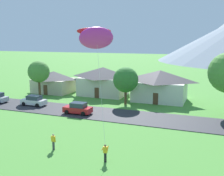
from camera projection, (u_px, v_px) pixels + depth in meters
The scene contains 10 objects.
road_strip at pixel (132, 117), 38.99m from camera, with size 160.00×6.95×0.08m, color #2D2D33.
house_leftmost at pixel (160, 85), 49.12m from camera, with size 9.81×7.42×5.53m.
house_left_center at pixel (103, 81), 53.99m from camera, with size 9.62×6.75×5.58m.
house_right_center at pixel (54, 81), 57.05m from camera, with size 8.22×6.73×4.41m.
tree_near_left at pixel (39, 72), 50.34m from camera, with size 4.02×4.02×7.10m.
tree_right_of_center at pixel (126, 80), 45.79m from camera, with size 4.28×4.28×6.42m.
parked_car_white_mid_west at pixel (34, 101), 45.46m from camera, with size 4.22×2.11×1.68m.
parked_car_red_mid_east at pixel (78, 108), 40.40m from camera, with size 4.22×2.12×1.68m.
kite_flyer_with_kite at pixel (96, 38), 27.99m from camera, with size 5.07×6.81×12.36m.
watcher_person at pixel (53, 141), 27.26m from camera, with size 0.56×0.24×1.68m.
Camera 1 is at (11.06, -8.56, 10.95)m, focal length 43.64 mm.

